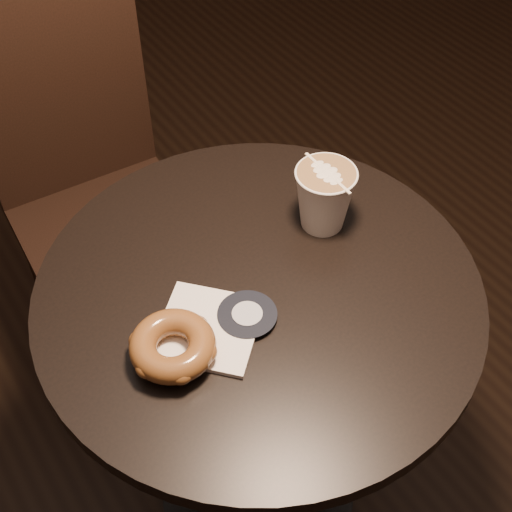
% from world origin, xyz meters
% --- Properties ---
extents(cafe_table, '(0.70, 0.70, 0.75)m').
position_xyz_m(cafe_table, '(0.00, 0.00, 0.55)').
color(cafe_table, black).
rests_on(cafe_table, ground).
extents(chair, '(0.41, 0.41, 0.97)m').
position_xyz_m(chair, '(-0.04, 0.64, 0.54)').
color(chair, black).
rests_on(chair, ground).
extents(pastry_bag, '(0.20, 0.20, 0.01)m').
position_xyz_m(pastry_bag, '(-0.11, -0.03, 0.75)').
color(pastry_bag, white).
rests_on(pastry_bag, cafe_table).
extents(doughnut, '(0.12, 0.12, 0.04)m').
position_xyz_m(doughnut, '(-0.17, -0.04, 0.78)').
color(doughnut, '#5F3018').
rests_on(doughnut, pastry_bag).
extents(latte_cup, '(0.10, 0.10, 0.11)m').
position_xyz_m(latte_cup, '(0.17, 0.06, 0.81)').
color(latte_cup, white).
rests_on(latte_cup, cafe_table).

